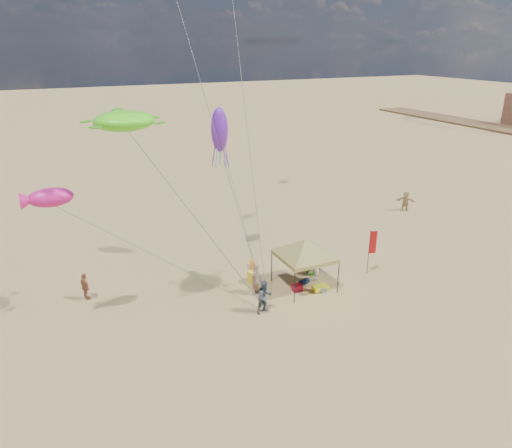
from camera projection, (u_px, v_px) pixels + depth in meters
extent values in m
plane|color=tan|center=(281.00, 315.00, 24.41)|extent=(280.00, 280.00, 0.00)
cylinder|color=black|center=(272.00, 267.00, 27.54)|extent=(0.06, 0.06, 1.84)
cylinder|color=black|center=(312.00, 259.00, 28.62)|extent=(0.06, 0.06, 1.84)
cylinder|color=black|center=(295.00, 288.00, 25.21)|extent=(0.06, 0.06, 1.84)
cylinder|color=black|center=(338.00, 278.00, 26.28)|extent=(0.06, 0.06, 1.84)
cube|color=#9C8A46|center=(305.00, 256.00, 26.54)|extent=(2.87, 2.87, 0.22)
pyramid|color=#9C8A46|center=(305.00, 239.00, 26.17)|extent=(5.57, 5.57, 0.92)
cylinder|color=black|center=(369.00, 253.00, 28.23)|extent=(0.04, 0.04, 2.85)
cube|color=#B30E10|center=(373.00, 242.00, 28.02)|extent=(0.40, 0.15, 1.43)
cube|color=#A60D29|center=(297.00, 288.00, 26.75)|extent=(0.54, 0.38, 0.38)
cube|color=navy|center=(307.00, 255.00, 30.85)|extent=(0.54, 0.38, 0.38)
cylinder|color=#0C1834|center=(304.00, 282.00, 27.42)|extent=(0.69, 0.54, 0.36)
cylinder|color=orange|center=(253.00, 264.00, 29.57)|extent=(0.54, 0.69, 0.36)
cube|color=#258217|center=(312.00, 269.00, 28.65)|extent=(0.50, 0.50, 0.70)
cube|color=yellow|center=(253.00, 277.00, 27.62)|extent=(0.50, 0.50, 0.70)
cube|color=slate|center=(323.00, 290.00, 26.62)|extent=(0.34, 0.30, 0.28)
cube|color=#EAF61B|center=(320.00, 288.00, 26.74)|extent=(0.90, 0.50, 0.24)
imported|color=#A0715B|center=(255.00, 279.00, 26.18)|extent=(0.81, 0.77, 1.86)
imported|color=#3E4A55|center=(265.00, 297.00, 24.34)|extent=(0.99, 0.83, 1.82)
imported|color=silver|center=(315.00, 268.00, 27.74)|extent=(1.09, 0.77, 1.54)
imported|color=#A15B3E|center=(85.00, 287.00, 25.64)|extent=(0.65, 0.99, 1.57)
imported|color=tan|center=(406.00, 201.00, 39.17)|extent=(1.50, 1.46, 1.71)
ellipsoid|color=#57FF1C|center=(124.00, 121.00, 20.30)|extent=(3.11, 2.74, 0.88)
ellipsoid|color=#E51A86|center=(51.00, 197.00, 20.80)|extent=(2.02, 1.16, 0.86)
ellipsoid|color=purple|center=(219.00, 130.00, 27.98)|extent=(1.30, 1.30, 2.64)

